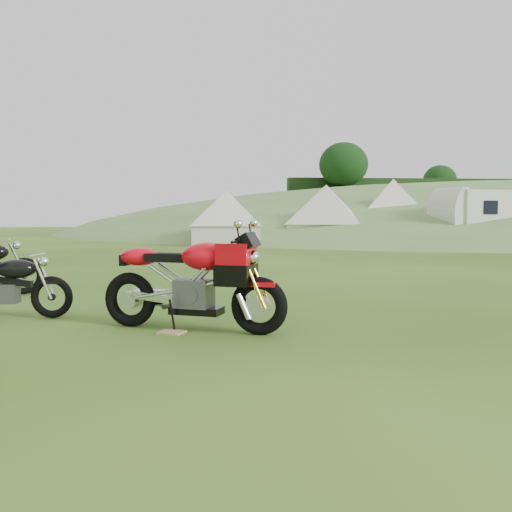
{
  "coord_description": "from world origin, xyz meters",
  "views": [
    {
      "loc": [
        -0.91,
        -5.31,
        1.35
      ],
      "look_at": [
        -0.36,
        0.4,
        0.94
      ],
      "focal_mm": 40.0,
      "sensor_mm": 36.0,
      "label": 1
    }
  ],
  "objects_px": {
    "sport_motorcycle": "(192,275)",
    "tent_mid": "(326,215)",
    "caravan": "(492,218)",
    "vintage_moto_a": "(4,284)",
    "plywood_board": "(172,332)",
    "tent_left": "(227,217)",
    "tent_right": "(393,213)"
  },
  "relations": [
    {
      "from": "vintage_moto_a",
      "to": "tent_left",
      "type": "xyz_separation_m",
      "value": [
        3.68,
        17.88,
        0.81
      ]
    },
    {
      "from": "vintage_moto_a",
      "to": "caravan",
      "type": "xyz_separation_m",
      "value": [
        14.95,
        15.68,
        0.76
      ]
    },
    {
      "from": "plywood_board",
      "to": "caravan",
      "type": "distance_m",
      "value": 21.15
    },
    {
      "from": "vintage_moto_a",
      "to": "caravan",
      "type": "relative_size",
      "value": 0.33
    },
    {
      "from": "sport_motorcycle",
      "to": "vintage_moto_a",
      "type": "distance_m",
      "value": 2.66
    },
    {
      "from": "vintage_moto_a",
      "to": "caravan",
      "type": "bearing_deg",
      "value": 52.18
    },
    {
      "from": "sport_motorcycle",
      "to": "caravan",
      "type": "xyz_separation_m",
      "value": [
        12.51,
        16.7,
        0.56
      ]
    },
    {
      "from": "caravan",
      "to": "vintage_moto_a",
      "type": "bearing_deg",
      "value": -144.88
    },
    {
      "from": "sport_motorcycle",
      "to": "vintage_moto_a",
      "type": "bearing_deg",
      "value": -179.84
    },
    {
      "from": "vintage_moto_a",
      "to": "tent_left",
      "type": "distance_m",
      "value": 18.27
    },
    {
      "from": "plywood_board",
      "to": "tent_mid",
      "type": "bearing_deg",
      "value": 72.54
    },
    {
      "from": "plywood_board",
      "to": "vintage_moto_a",
      "type": "height_order",
      "value": "vintage_moto_a"
    },
    {
      "from": "plywood_board",
      "to": "sport_motorcycle",
      "type": "bearing_deg",
      "value": 30.46
    },
    {
      "from": "sport_motorcycle",
      "to": "plywood_board",
      "type": "height_order",
      "value": "sport_motorcycle"
    },
    {
      "from": "vintage_moto_a",
      "to": "caravan",
      "type": "height_order",
      "value": "caravan"
    },
    {
      "from": "tent_left",
      "to": "tent_mid",
      "type": "xyz_separation_m",
      "value": [
        4.55,
        0.11,
        0.08
      ]
    },
    {
      "from": "sport_motorcycle",
      "to": "caravan",
      "type": "relative_size",
      "value": 0.42
    },
    {
      "from": "plywood_board",
      "to": "tent_left",
      "type": "relative_size",
      "value": 0.1
    },
    {
      "from": "tent_mid",
      "to": "tent_right",
      "type": "xyz_separation_m",
      "value": [
        3.61,
        1.36,
        0.11
      ]
    },
    {
      "from": "tent_left",
      "to": "tent_right",
      "type": "xyz_separation_m",
      "value": [
        8.15,
        1.47,
        0.19
      ]
    },
    {
      "from": "plywood_board",
      "to": "caravan",
      "type": "height_order",
      "value": "caravan"
    },
    {
      "from": "tent_left",
      "to": "tent_mid",
      "type": "distance_m",
      "value": 4.55
    },
    {
      "from": "sport_motorcycle",
      "to": "tent_mid",
      "type": "bearing_deg",
      "value": 95.74
    },
    {
      "from": "vintage_moto_a",
      "to": "tent_left",
      "type": "bearing_deg",
      "value": 84.17
    },
    {
      "from": "sport_motorcycle",
      "to": "tent_mid",
      "type": "height_order",
      "value": "tent_mid"
    },
    {
      "from": "vintage_moto_a",
      "to": "tent_mid",
      "type": "height_order",
      "value": "tent_mid"
    },
    {
      "from": "sport_motorcycle",
      "to": "vintage_moto_a",
      "type": "xyz_separation_m",
      "value": [
        -2.45,
        1.01,
        -0.2
      ]
    },
    {
      "from": "vintage_moto_a",
      "to": "tent_mid",
      "type": "xyz_separation_m",
      "value": [
        8.23,
        17.98,
        0.89
      ]
    },
    {
      "from": "tent_mid",
      "to": "plywood_board",
      "type": "bearing_deg",
      "value": -89.02
    },
    {
      "from": "sport_motorcycle",
      "to": "tent_right",
      "type": "height_order",
      "value": "tent_right"
    },
    {
      "from": "tent_mid",
      "to": "caravan",
      "type": "relative_size",
      "value": 0.6
    },
    {
      "from": "plywood_board",
      "to": "caravan",
      "type": "xyz_separation_m",
      "value": [
        12.74,
        16.84,
        1.2
      ]
    }
  ]
}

